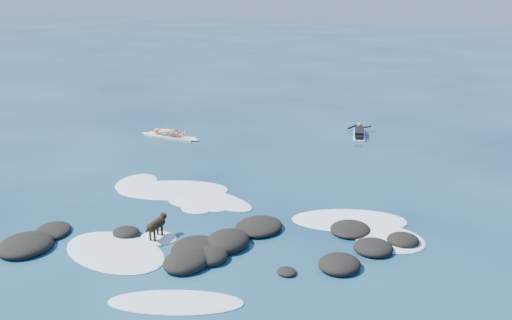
% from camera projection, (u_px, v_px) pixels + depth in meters
% --- Properties ---
extents(ground, '(160.00, 160.00, 0.00)m').
position_uv_depth(ground, '(188.00, 224.00, 17.10)').
color(ground, '#0A2642').
rests_on(ground, ground).
extents(reef_rocks, '(11.31, 6.69, 0.52)m').
position_uv_depth(reef_rocks, '(215.00, 251.00, 15.21)').
color(reef_rocks, black).
rests_on(reef_rocks, ground).
extents(breaking_foam, '(11.33, 8.94, 0.12)m').
position_uv_depth(breaking_foam, '(215.00, 217.00, 17.54)').
color(breaking_foam, white).
rests_on(breaking_foam, ground).
extents(standing_surfer_rig, '(3.07, 0.64, 1.74)m').
position_uv_depth(standing_surfer_rig, '(169.00, 123.00, 26.12)').
color(standing_surfer_rig, '#F8EAC6').
rests_on(standing_surfer_rig, ground).
extents(paddling_surfer_rig, '(1.24, 2.54, 0.44)m').
position_uv_depth(paddling_surfer_rig, '(359.00, 133.00, 26.58)').
color(paddling_surfer_rig, white).
rests_on(paddling_surfer_rig, ground).
extents(dog, '(0.28, 1.09, 0.69)m').
position_uv_depth(dog, '(157.00, 224.00, 15.97)').
color(dog, black).
rests_on(dog, ground).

